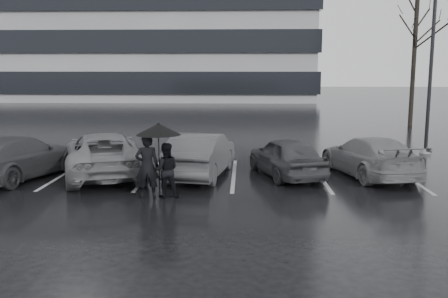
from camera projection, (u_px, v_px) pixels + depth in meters
name	position (u px, v px, depth m)	size (l,w,h in m)	color
ground	(211.00, 193.00, 13.95)	(160.00, 160.00, 0.00)	black
car_main	(286.00, 157.00, 16.07)	(1.52, 3.78, 1.29)	black
car_west_a	(201.00, 154.00, 16.08)	(1.50, 4.30, 1.42)	#28282A
car_west_b	(104.00, 154.00, 16.14)	(2.35, 5.09, 1.41)	#545456
car_west_c	(18.00, 157.00, 15.77)	(1.90, 4.68, 1.36)	black
car_east	(369.00, 156.00, 16.13)	(1.80, 4.43, 1.29)	#545456
pedestrian_left	(147.00, 166.00, 13.34)	(0.63, 0.41, 1.73)	black
pedestrian_right	(166.00, 170.00, 13.46)	(0.72, 0.56, 1.49)	black
umbrella	(158.00, 129.00, 13.32)	(1.20, 1.20, 2.03)	black
lamp_post	(431.00, 60.00, 19.92)	(0.45, 0.45, 8.22)	#9C9C9F
stall_stripes	(191.00, 174.00, 16.44)	(19.72, 5.00, 0.00)	#ABABAE
tree_north	(414.00, 54.00, 29.59)	(0.26, 0.26, 8.50)	black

